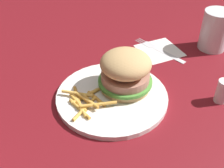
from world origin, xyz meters
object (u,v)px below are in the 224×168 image
sandwich (125,71)px  fork (159,49)px  salt_shaker (222,91)px  napkin (159,50)px  drink_glass (215,32)px  plate (112,97)px  fries_pile (85,101)px

sandwich → fork: size_ratio=0.77×
fork → salt_shaker: 0.24m
napkin → drink_glass: 0.16m
plate → salt_shaker: 0.24m
napkin → fork: bearing=-61.2°
fries_pile → plate: bearing=-168.6°
plate → sandwich: (-0.04, -0.02, 0.05)m
plate → sandwich: 0.07m
sandwich → drink_glass: drink_glass is taller
fork → drink_glass: drink_glass is taller
fries_pile → fork: bearing=-143.1°
plate → fork: bearing=-136.7°
fork → salt_shaker: bearing=102.9°
napkin → drink_glass: drink_glass is taller
fries_pile → napkin: fries_pile is taller
napkin → salt_shaker: 0.24m
sandwich → salt_shaker: (-0.20, 0.08, -0.03)m
plate → drink_glass: (-0.33, -0.15, 0.04)m
sandwich → salt_shaker: bearing=157.2°
sandwich → napkin: 0.22m
plate → fork: size_ratio=1.57×
sandwich → salt_shaker: sandwich is taller
salt_shaker → fries_pile: bearing=-9.9°
salt_shaker → napkin: bearing=-77.2°
plate → fries_pile: size_ratio=2.26×
fries_pile → napkin: bearing=-143.4°
plate → sandwich: sandwich is taller
sandwich → salt_shaker: 0.22m
sandwich → fries_pile: size_ratio=1.11×
napkin → salt_shaker: (-0.05, 0.23, 0.03)m
fork → drink_glass: bearing=172.0°
salt_shaker → fork: bearing=-77.1°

